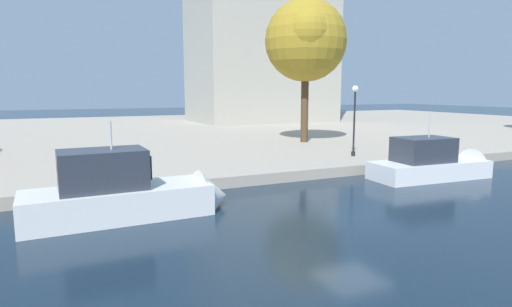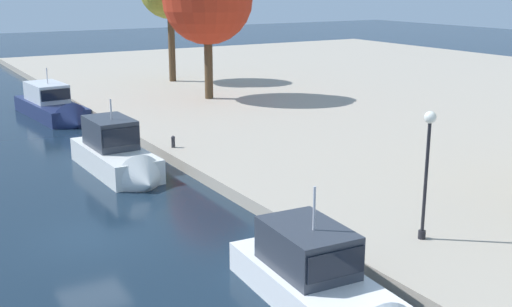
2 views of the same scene
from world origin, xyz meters
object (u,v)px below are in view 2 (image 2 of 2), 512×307
at_px(motor_yacht_1, 118,159).
at_px(motor_yacht_2, 326,293).
at_px(motor_yacht_0, 53,110).
at_px(mooring_bollard_0, 173,141).
at_px(lamp_post, 427,159).

xyz_separation_m(motor_yacht_1, motor_yacht_2, (16.78, 0.50, -0.13)).
bearing_deg(motor_yacht_1, motor_yacht_0, 176.36).
distance_m(motor_yacht_0, motor_yacht_1, 15.70).
height_order(motor_yacht_1, mooring_bollard_0, motor_yacht_1).
xyz_separation_m(mooring_bollard_0, lamp_post, (16.50, 2.35, 2.59)).
distance_m(motor_yacht_0, mooring_bollard_0, 14.64).
xyz_separation_m(motor_yacht_0, motor_yacht_2, (32.46, -0.04, 0.02)).
relative_size(motor_yacht_0, motor_yacht_2, 1.24).
distance_m(motor_yacht_0, motor_yacht_2, 32.46).
distance_m(motor_yacht_1, motor_yacht_2, 16.79).
bearing_deg(motor_yacht_1, mooring_bollard_0, 109.25).
height_order(motor_yacht_1, motor_yacht_2, motor_yacht_1).
bearing_deg(lamp_post, motor_yacht_2, -73.08).
xyz_separation_m(motor_yacht_1, mooring_bollard_0, (-1.37, 3.60, 0.16)).
height_order(mooring_bollard_0, lamp_post, lamp_post).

